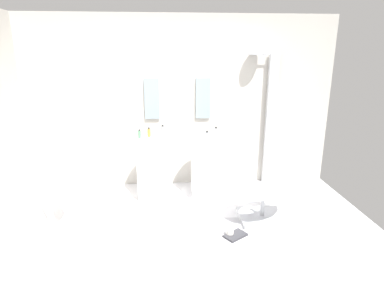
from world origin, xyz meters
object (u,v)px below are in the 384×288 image
pedestal_sink_right (206,165)px  soap_bottle_clear (207,137)px  soap_bottle_green (140,134)px  soap_bottle_white (216,133)px  shower_column (269,117)px  magazine_charcoal (235,235)px  pedestal_sink_left (152,166)px  towel_rack (57,177)px  soap_bottle_amber (149,133)px  coffee_mug (230,232)px  lounge_chair (263,194)px  soap_bottle_grey (163,132)px

pedestal_sink_right → soap_bottle_clear: (-0.01, -0.17, 0.47)m
soap_bottle_green → soap_bottle_clear: (0.94, -0.21, 0.00)m
soap_bottle_white → soap_bottle_clear: size_ratio=1.15×
shower_column → magazine_charcoal: bearing=-117.5°
shower_column → soap_bottle_clear: shower_column is taller
pedestal_sink_left → soap_bottle_clear: (0.77, -0.17, 0.47)m
pedestal_sink_left → towel_rack: size_ratio=1.03×
soap_bottle_amber → shower_column: bearing=8.8°
towel_rack → soap_bottle_clear: size_ratio=6.75×
pedestal_sink_right → pedestal_sink_left: bearing=180.0°
shower_column → coffee_mug: bearing=-119.5°
lounge_chair → coffee_mug: bearing=-143.4°
coffee_mug → soap_bottle_amber: size_ratio=0.68×
pedestal_sink_right → soap_bottle_green: soap_bottle_green is taller
coffee_mug → soap_bottle_clear: bearing=99.4°
towel_rack → soap_bottle_grey: bearing=32.5°
pedestal_sink_right → towel_rack: bearing=-157.3°
pedestal_sink_right → coffee_mug: (0.16, -1.15, -0.41)m
shower_column → coffee_mug: (-0.88, -1.56, -1.02)m
soap_bottle_clear → shower_column: bearing=28.8°
lounge_chair → soap_bottle_amber: bearing=147.6°
shower_column → soap_bottle_clear: (-1.05, -0.57, -0.14)m
pedestal_sink_right → soap_bottle_amber: size_ratio=7.07×
shower_column → soap_bottle_grey: 1.70m
pedestal_sink_left → pedestal_sink_right: 0.78m
soap_bottle_grey → soap_bottle_green: bearing=175.7°
pedestal_sink_left → soap_bottle_green: bearing=167.1°
towel_rack → coffee_mug: size_ratio=10.18×
magazine_charcoal → soap_bottle_green: soap_bottle_green is taller
lounge_chair → towel_rack: (-2.47, 0.03, 0.28)m
pedestal_sink_left → soap_bottle_white: bearing=-1.1°
soap_bottle_green → pedestal_sink_right: bearing=-2.3°
soap_bottle_green → pedestal_sink_left: bearing=-12.9°
lounge_chair → soap_bottle_white: (-0.49, 0.78, 0.60)m
pedestal_sink_left → soap_bottle_green: size_ratio=7.45×
pedestal_sink_right → soap_bottle_white: soap_bottle_white is taller
pedestal_sink_right → lounge_chair: size_ratio=0.93×
coffee_mug → pedestal_sink_left: bearing=129.1°
pedestal_sink_left → soap_bottle_white: 1.04m
lounge_chair → soap_bottle_amber: (-1.45, 0.92, 0.59)m
pedestal_sink_right → shower_column: size_ratio=0.48×
shower_column → soap_bottle_green: shower_column is taller
shower_column → towel_rack: size_ratio=2.16×
pedestal_sink_left → soap_bottle_white: soap_bottle_white is taller
lounge_chair → soap_bottle_clear: bearing=135.3°
magazine_charcoal → coffee_mug: bearing=125.2°
lounge_chair → soap_bottle_grey: 1.61m
magazine_charcoal → soap_bottle_white: soap_bottle_white is taller
magazine_charcoal → soap_bottle_grey: bearing=90.9°
pedestal_sink_right → soap_bottle_amber: 0.95m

